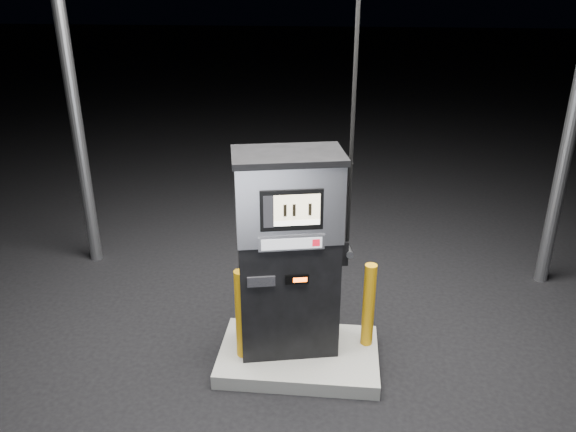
{
  "coord_description": "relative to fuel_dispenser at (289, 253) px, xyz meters",
  "views": [
    {
      "loc": [
        0.35,
        -4.68,
        3.66
      ],
      "look_at": [
        -0.11,
        0.0,
        1.63
      ],
      "focal_mm": 35.0,
      "sensor_mm": 36.0,
      "label": 1
    }
  ],
  "objects": [
    {
      "name": "ground",
      "position": [
        0.11,
        -0.1,
        -1.2
      ],
      "size": [
        80.0,
        80.0,
        0.0
      ],
      "primitive_type": "plane",
      "color": "black",
      "rests_on": "ground"
    },
    {
      "name": "pump_island",
      "position": [
        0.11,
        -0.1,
        -1.13
      ],
      "size": [
        1.6,
        1.0,
        0.15
      ],
      "primitive_type": "cube",
      "color": "slate",
      "rests_on": "ground"
    },
    {
      "name": "bollard_right",
      "position": [
        0.8,
        0.09,
        -0.6
      ],
      "size": [
        0.15,
        0.15,
        0.91
      ],
      "primitive_type": "cylinder",
      "rotation": [
        0.0,
        0.0,
        0.25
      ],
      "color": "#CC8D0B",
      "rests_on": "pump_island"
    },
    {
      "name": "fuel_dispenser",
      "position": [
        0.0,
        0.0,
        0.0
      ],
      "size": [
        1.18,
        0.8,
        4.26
      ],
      "rotation": [
        0.0,
        0.0,
        0.21
      ],
      "color": "black",
      "rests_on": "pump_island"
    },
    {
      "name": "bollard_left",
      "position": [
        -0.44,
        -0.22,
        -0.58
      ],
      "size": [
        0.13,
        0.13,
        0.95
      ],
      "primitive_type": "cylinder",
      "rotation": [
        0.0,
        0.0,
        -0.04
      ],
      "color": "#CC8D0B",
      "rests_on": "pump_island"
    }
  ]
}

